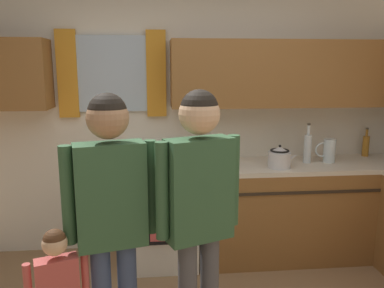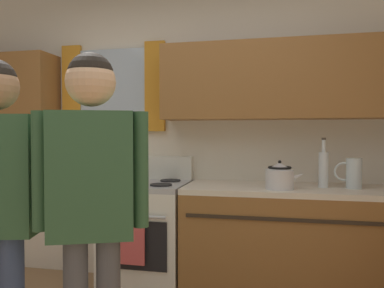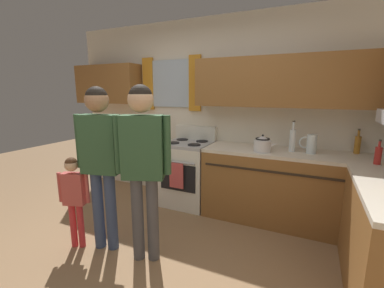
{
  "view_description": "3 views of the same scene",
  "coord_description": "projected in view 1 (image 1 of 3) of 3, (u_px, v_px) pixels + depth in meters",
  "views": [
    {
      "loc": [
        -0.27,
        -1.84,
        1.78
      ],
      "look_at": [
        -0.02,
        0.73,
        1.26
      ],
      "focal_mm": 36.42,
      "sensor_mm": 36.0,
      "label": 1
    },
    {
      "loc": [
        0.78,
        -1.36,
        1.29
      ],
      "look_at": [
        0.32,
        0.74,
        1.24
      ],
      "focal_mm": 35.33,
      "sensor_mm": 36.0,
      "label": 2
    },
    {
      "loc": [
        1.33,
        -1.66,
        1.6
      ],
      "look_at": [
        0.31,
        0.53,
        1.11
      ],
      "focal_mm": 24.25,
      "sensor_mm": 36.0,
      "label": 3
    }
  ],
  "objects": [
    {
      "name": "adult_holding_child",
      "position": [
        111.0,
        206.0,
        2.1
      ],
      "size": [
        0.5,
        0.24,
        1.65
      ],
      "color": "#38476B",
      "rests_on": "ground"
    },
    {
      "name": "adult_in_plaid",
      "position": [
        199.0,
        200.0,
        2.17
      ],
      "size": [
        0.48,
        0.28,
        1.66
      ],
      "color": "#4C4C51",
      "rests_on": "ground"
    },
    {
      "name": "stovetop_kettle",
      "position": [
        280.0,
        157.0,
        3.42
      ],
      "size": [
        0.27,
        0.2,
        0.21
      ],
      "color": "silver",
      "rests_on": "kitchen_counter_run"
    },
    {
      "name": "bottle_oil_amber",
      "position": [
        366.0,
        145.0,
        3.87
      ],
      "size": [
        0.06,
        0.06,
        0.29
      ],
      "color": "#B27223",
      "rests_on": "kitchen_counter_run"
    },
    {
      "name": "stove_oven",
      "position": [
        161.0,
        212.0,
        3.57
      ],
      "size": [
        0.63,
        0.67,
        1.1
      ],
      "color": "silver",
      "rests_on": "ground"
    },
    {
      "name": "kitchen_counter_run",
      "position": [
        360.0,
        222.0,
        3.39
      ],
      "size": [
        2.19,
        1.9,
        0.9
      ],
      "color": "brown",
      "rests_on": "ground"
    },
    {
      "name": "bottle_tall_clear",
      "position": [
        308.0,
        148.0,
        3.6
      ],
      "size": [
        0.07,
        0.07,
        0.37
      ],
      "color": "silver",
      "rests_on": "kitchen_counter_run"
    },
    {
      "name": "water_pitcher",
      "position": [
        329.0,
        151.0,
        3.62
      ],
      "size": [
        0.19,
        0.11,
        0.22
      ],
      "color": "silver",
      "rests_on": "kitchen_counter_run"
    },
    {
      "name": "back_wall_unit",
      "position": [
        189.0,
        102.0,
        3.67
      ],
      "size": [
        4.6,
        0.42,
        2.6
      ],
      "color": "silver",
      "rests_on": "ground"
    }
  ]
}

